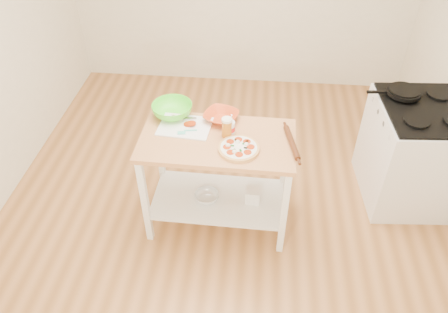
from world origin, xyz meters
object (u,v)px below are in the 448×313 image
object	(u,v)px
skillet	(403,92)
beer_pint	(227,127)
yogurt_tub	(229,128)
shelf_bin	(253,195)
green_bowl	(172,110)
shelf_glass_bowl	(207,197)
knife	(175,119)
rolling_pin	(292,143)
cutting_board	(185,126)
orange_bowl	(221,117)
pizza	(239,148)
prep_island	(218,164)
gas_stove	(412,152)
spatula	(186,131)

from	to	relation	value
skillet	beer_pint	distance (m)	1.56
yogurt_tub	shelf_bin	xyz separation A→B (m)	(0.21, -0.07, -0.64)
green_bowl	yogurt_tub	distance (m)	0.52
beer_pint	yogurt_tub	distance (m)	0.04
beer_pint	shelf_glass_bowl	xyz separation A→B (m)	(-0.16, -0.06, -0.69)
knife	rolling_pin	distance (m)	0.94
knife	yogurt_tub	size ratio (longest dim) A/B	1.38
cutting_board	orange_bowl	bearing A→B (deg)	27.93
pizza	rolling_pin	size ratio (longest dim) A/B	0.81
prep_island	shelf_bin	distance (m)	0.44
cutting_board	green_bowl	bearing A→B (deg)	135.26
skillet	pizza	world-z (taller)	skillet
rolling_pin	gas_stove	bearing A→B (deg)	25.65
prep_island	orange_bowl	bearing A→B (deg)	89.03
prep_island	pizza	distance (m)	0.34
gas_stove	rolling_pin	xyz separation A→B (m)	(-1.11, -0.53, 0.45)
pizza	spatula	distance (m)	0.44
shelf_glass_bowl	shelf_bin	xyz separation A→B (m)	(0.39, 0.03, 0.03)
orange_bowl	spatula	bearing A→B (deg)	-141.34
orange_bowl	shelf_bin	xyz separation A→B (m)	(0.29, -0.24, -0.61)
cutting_board	beer_pint	xyz separation A→B (m)	(0.34, -0.09, 0.07)
gas_stove	shelf_glass_bowl	size ratio (longest dim) A/B	5.34
skillet	yogurt_tub	bearing A→B (deg)	-161.99
spatula	shelf_bin	distance (m)	0.80
prep_island	shelf_glass_bowl	bearing A→B (deg)	-166.01
pizza	green_bowl	world-z (taller)	green_bowl
prep_island	yogurt_tub	world-z (taller)	yogurt_tub
green_bowl	prep_island	bearing A→B (deg)	-34.89
yogurt_tub	knife	bearing A→B (deg)	163.18
knife	pizza	bearing A→B (deg)	-36.50
yogurt_tub	skillet	bearing A→B (deg)	23.52
gas_stove	skillet	size ratio (longest dim) A/B	2.45
beer_pint	shelf_glass_bowl	world-z (taller)	beer_pint
shelf_glass_bowl	prep_island	bearing A→B (deg)	13.99
prep_island	orange_bowl	distance (m)	0.37
gas_stove	orange_bowl	xyz separation A→B (m)	(-1.66, -0.26, 0.46)
gas_stove	orange_bowl	bearing A→B (deg)	-175.02
shelf_bin	gas_stove	bearing A→B (deg)	20.20
skillet	spatula	bearing A→B (deg)	-165.38
orange_bowl	knife	bearing A→B (deg)	-173.63
prep_island	gas_stove	xyz separation A→B (m)	(1.66, 0.51, -0.18)
skillet	rolling_pin	size ratio (longest dim) A/B	1.21
pizza	shelf_glass_bowl	bearing A→B (deg)	160.14
pizza	cutting_board	bearing A→B (deg)	150.63
rolling_pin	shelf_glass_bowl	bearing A→B (deg)	179.91
prep_island	shelf_glass_bowl	distance (m)	0.37
knife	rolling_pin	size ratio (longest dim) A/B	0.72
knife	shelf_bin	size ratio (longest dim) A/B	2.24
shelf_bin	knife	bearing A→B (deg)	163.02
yogurt_tub	shelf_glass_bowl	bearing A→B (deg)	-152.33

